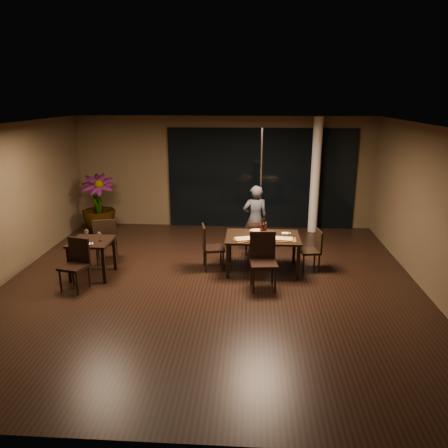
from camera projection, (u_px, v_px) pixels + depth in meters
ground at (211, 285)px, 8.41m from camera, size 8.00×8.00×0.00m
wall_back at (224, 172)px, 11.86m from camera, size 8.00×0.10×3.00m
wall_front at (169, 318)px, 4.11m from camera, size 8.00×0.10×3.00m
wall_right at (437, 213)px, 7.73m from camera, size 0.10×8.00×3.00m
ceiling at (209, 125)px, 7.55m from camera, size 8.00×8.00×0.04m
window_panel at (261, 179)px, 11.75m from camera, size 5.00×0.06×2.70m
column at (315, 176)px, 11.33m from camera, size 0.24×0.24×3.00m
main_table at (263, 240)px, 8.92m from camera, size 1.50×1.00×0.75m
side_table at (92, 247)px, 8.67m from camera, size 0.80×0.80×0.75m
chair_main_far at (256, 238)px, 9.63m from camera, size 0.49×0.49×0.88m
chair_main_near at (263, 257)px, 8.18m from camera, size 0.53×0.53×1.06m
chair_main_left at (209, 245)px, 9.04m from camera, size 0.52×0.52×0.95m
chair_main_right at (313, 248)px, 9.02m from camera, size 0.45×0.45×0.86m
chair_side_far at (106, 239)px, 9.29m from camera, size 0.59×0.59×1.03m
chair_side_near at (76, 261)px, 8.14m from camera, size 0.55×0.55×0.96m
diner at (255, 219)px, 10.00m from camera, size 0.59×0.45×1.57m
potted_plant at (98, 205)px, 11.37m from camera, size 1.04×1.04×1.55m
pizza_board_left at (248, 239)px, 8.67m from camera, size 0.60×0.51×0.01m
pizza_board_right at (280, 240)px, 8.67m from camera, size 0.64×0.34×0.01m
oblong_pizza_left at (248, 239)px, 8.67m from camera, size 0.52×0.35×0.02m
oblong_pizza_right at (280, 239)px, 8.66m from camera, size 0.48×0.27×0.02m
round_pizza at (257, 231)px, 9.19m from camera, size 0.32×0.32×0.01m
bottle_a at (262, 228)px, 8.89m from camera, size 0.07×0.07×0.33m
bottle_b at (265, 230)px, 8.88m from camera, size 0.06×0.06×0.27m
bottle_c at (264, 227)px, 8.96m from camera, size 0.07×0.07×0.34m
tumbler_left at (251, 233)px, 8.94m from camera, size 0.07×0.07×0.09m
tumbler_right at (274, 233)px, 8.98m from camera, size 0.08×0.08×0.09m
napkin_near at (289, 239)px, 8.72m from camera, size 0.20×0.15×0.01m
napkin_far at (286, 233)px, 9.06m from camera, size 0.18×0.11×0.01m
wine_glass_a at (87, 234)px, 8.71m from camera, size 0.09×0.09×0.19m
wine_glass_b at (99, 237)px, 8.57m from camera, size 0.08×0.08×0.18m
side_napkin at (88, 244)px, 8.41m from camera, size 0.21×0.16×0.01m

